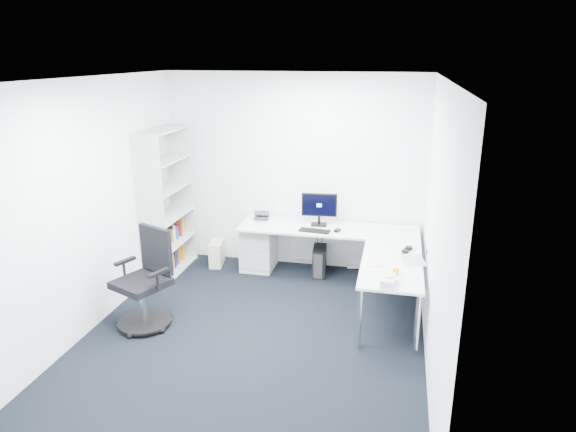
% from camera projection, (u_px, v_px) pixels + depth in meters
% --- Properties ---
extents(ground, '(4.20, 4.20, 0.00)m').
position_uv_depth(ground, '(254.00, 336.00, 5.56)').
color(ground, black).
extents(ceiling, '(4.20, 4.20, 0.00)m').
position_uv_depth(ceiling, '(248.00, 79.00, 4.74)').
color(ceiling, white).
extents(wall_back, '(3.60, 0.02, 2.70)m').
position_uv_depth(wall_back, '(294.00, 172.00, 7.11)').
color(wall_back, white).
rests_on(wall_back, ground).
extents(wall_front, '(3.60, 0.02, 2.70)m').
position_uv_depth(wall_front, '(157.00, 318.00, 3.20)').
color(wall_front, white).
rests_on(wall_front, ground).
extents(wall_left, '(0.02, 4.20, 2.70)m').
position_uv_depth(wall_left, '(90.00, 207.00, 5.52)').
color(wall_left, white).
rests_on(wall_left, ground).
extents(wall_right, '(0.02, 4.20, 2.70)m').
position_uv_depth(wall_right, '(437.00, 230.00, 4.79)').
color(wall_right, white).
rests_on(wall_right, ground).
extents(l_desk, '(2.39, 1.34, 0.70)m').
position_uv_depth(l_desk, '(324.00, 261.00, 6.65)').
color(l_desk, silver).
rests_on(l_desk, ground).
extents(drawer_pedestal, '(0.44, 0.54, 0.67)m').
position_uv_depth(drawer_pedestal, '(259.00, 245.00, 7.25)').
color(drawer_pedestal, silver).
rests_on(drawer_pedestal, ground).
extents(bookshelf, '(0.39, 1.00, 1.99)m').
position_uv_depth(bookshelf, '(166.00, 203.00, 6.94)').
color(bookshelf, '#B4B6B6').
rests_on(bookshelf, ground).
extents(task_chair, '(0.81, 0.81, 1.11)m').
position_uv_depth(task_chair, '(141.00, 281.00, 5.61)').
color(task_chair, black).
rests_on(task_chair, ground).
extents(black_pc_tower, '(0.21, 0.41, 0.39)m').
position_uv_depth(black_pc_tower, '(319.00, 261.00, 7.07)').
color(black_pc_tower, black).
rests_on(black_pc_tower, ground).
extents(beige_pc_tower, '(0.22, 0.39, 0.35)m').
position_uv_depth(beige_pc_tower, '(217.00, 253.00, 7.39)').
color(beige_pc_tower, beige).
rests_on(beige_pc_tower, ground).
extents(power_strip, '(0.32, 0.11, 0.04)m').
position_uv_depth(power_strip, '(359.00, 267.00, 7.32)').
color(power_strip, silver).
rests_on(power_strip, ground).
extents(monitor, '(0.49, 0.19, 0.46)m').
position_uv_depth(monitor, '(319.00, 209.00, 6.88)').
color(monitor, black).
rests_on(monitor, l_desk).
extents(black_keyboard, '(0.41, 0.18, 0.02)m').
position_uv_depth(black_keyboard, '(315.00, 231.00, 6.71)').
color(black_keyboard, black).
rests_on(black_keyboard, l_desk).
extents(mouse, '(0.08, 0.11, 0.03)m').
position_uv_depth(mouse, '(337.00, 231.00, 6.70)').
color(mouse, black).
rests_on(mouse, l_desk).
extents(desk_phone, '(0.21, 0.21, 0.13)m').
position_uv_depth(desk_phone, '(262.00, 215.00, 7.19)').
color(desk_phone, '#28282B').
rests_on(desk_phone, l_desk).
extents(laptop, '(0.39, 0.39, 0.24)m').
position_uv_depth(laptop, '(414.00, 251.00, 5.73)').
color(laptop, silver).
rests_on(laptop, l_desk).
extents(white_keyboard, '(0.16, 0.41, 0.01)m').
position_uv_depth(white_keyboard, '(375.00, 259.00, 5.78)').
color(white_keyboard, silver).
rests_on(white_keyboard, l_desk).
extents(headphones, '(0.18, 0.23, 0.05)m').
position_uv_depth(headphones, '(407.00, 249.00, 6.04)').
color(headphones, black).
rests_on(headphones, l_desk).
extents(orange_fruit, '(0.08, 0.08, 0.08)m').
position_uv_depth(orange_fruit, '(396.00, 271.00, 5.40)').
color(orange_fruit, orange).
rests_on(orange_fruit, l_desk).
extents(tissue_box, '(0.15, 0.26, 0.09)m').
position_uv_depth(tissue_box, '(388.00, 281.00, 5.15)').
color(tissue_box, silver).
rests_on(tissue_box, l_desk).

